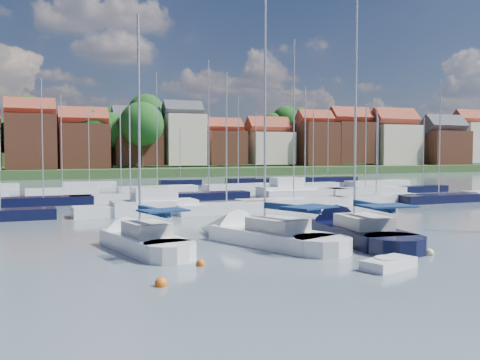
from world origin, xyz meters
name	(u,v)px	position (x,y,z in m)	size (l,w,h in m)	color
ground	(158,195)	(0.00, 40.00, 0.00)	(260.00, 260.00, 0.00)	#3F4D56
sailboat_left	(136,241)	(-9.92, 5.11, 0.36)	(4.47, 10.23, 13.56)	white
sailboat_centre	(254,235)	(-3.16, 4.43, 0.35)	(6.79, 11.98, 15.79)	white
sailboat_navy	(346,231)	(2.82, 3.83, 0.35)	(4.58, 12.48, 16.86)	black
tender	(389,264)	(-0.59, -4.59, 0.23)	(2.98, 2.06, 0.59)	white
buoy_b	(161,286)	(-10.76, -3.72, 0.00)	(0.50, 0.50, 0.50)	#D85914
buoy_c	(200,266)	(-8.16, -0.76, 0.00)	(0.42, 0.42, 0.42)	#D85914
buoy_d	(430,255)	(3.38, -2.79, 0.00)	(0.46, 0.46, 0.46)	beige
buoy_e	(313,229)	(2.53, 7.32, 0.00)	(0.53, 0.53, 0.53)	#D85914
marina_field	(185,194)	(1.91, 35.15, 0.43)	(79.62, 41.41, 15.93)	white
far_shore_town	(86,154)	(2.23, 132.67, 4.61)	(212.46, 90.00, 22.27)	#304824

